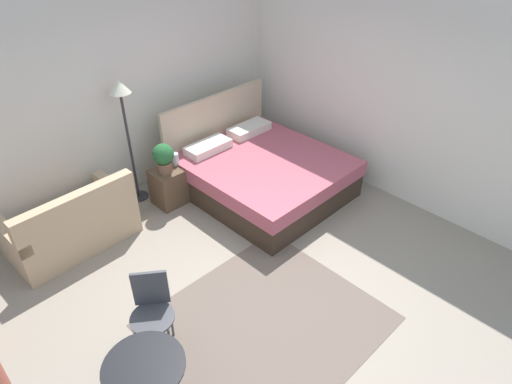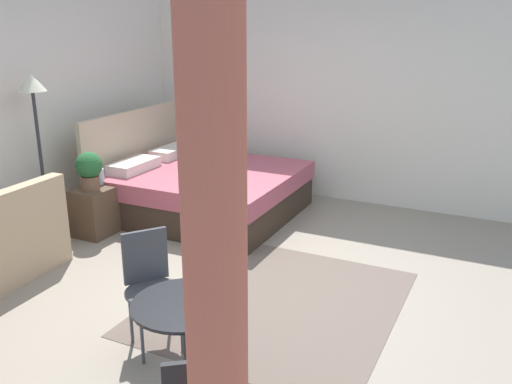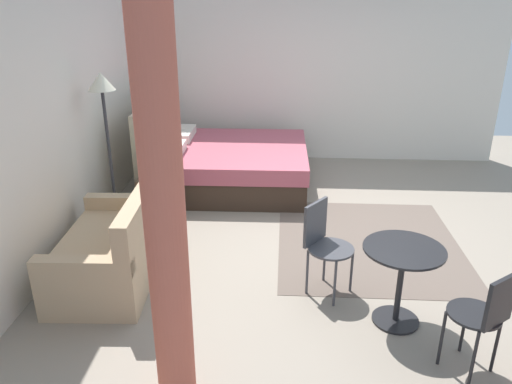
% 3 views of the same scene
% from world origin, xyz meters
% --- Properties ---
extents(ground_plane, '(8.56, 8.63, 0.02)m').
position_xyz_m(ground_plane, '(0.00, 0.00, -0.01)').
color(ground_plane, gray).
extents(wall_back, '(8.56, 0.12, 2.86)m').
position_xyz_m(wall_back, '(0.00, 2.81, 1.43)').
color(wall_back, silver).
rests_on(wall_back, ground).
extents(wall_right, '(0.12, 5.63, 2.86)m').
position_xyz_m(wall_right, '(2.78, 0.00, 1.43)').
color(wall_right, silver).
rests_on(wall_right, ground).
extents(area_rug, '(2.14, 1.95, 0.01)m').
position_xyz_m(area_rug, '(-0.24, -0.42, 0.00)').
color(area_rug, '#66564C').
rests_on(area_rug, ground).
extents(bed, '(1.95, 2.17, 1.21)m').
position_xyz_m(bed, '(1.43, 1.34, 0.31)').
color(bed, '#38281E').
rests_on(bed, ground).
extents(couch, '(1.49, 0.89, 0.89)m').
position_xyz_m(couch, '(-1.08, 2.11, 0.30)').
color(couch, tan).
rests_on(couch, ground).
extents(nightstand, '(0.55, 0.39, 0.53)m').
position_xyz_m(nightstand, '(0.35, 2.03, 0.27)').
color(nightstand, brown).
rests_on(nightstand, ground).
extents(potted_plant, '(0.29, 0.29, 0.42)m').
position_xyz_m(potted_plant, '(0.25, 2.01, 0.77)').
color(potted_plant, brown).
rests_on(potted_plant, nightstand).
extents(vase, '(0.10, 0.10, 0.17)m').
position_xyz_m(vase, '(0.47, 2.07, 0.62)').
color(vase, silver).
rests_on(vase, nightstand).
extents(floor_lamp, '(0.29, 0.29, 1.78)m').
position_xyz_m(floor_lamp, '(0.03, 2.46, 1.46)').
color(floor_lamp, '#2D2D33').
rests_on(floor_lamp, ground).
extents(balcony_table, '(0.65, 0.65, 0.69)m').
position_xyz_m(balcony_table, '(-1.62, -0.44, 0.48)').
color(balcony_table, black).
rests_on(balcony_table, ground).
extents(cafe_chair_near_window, '(0.58, 0.58, 0.86)m').
position_xyz_m(cafe_chair_near_window, '(-1.18, 0.15, 0.52)').
color(cafe_chair_near_window, '#3F3F44').
rests_on(cafe_chair_near_window, ground).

